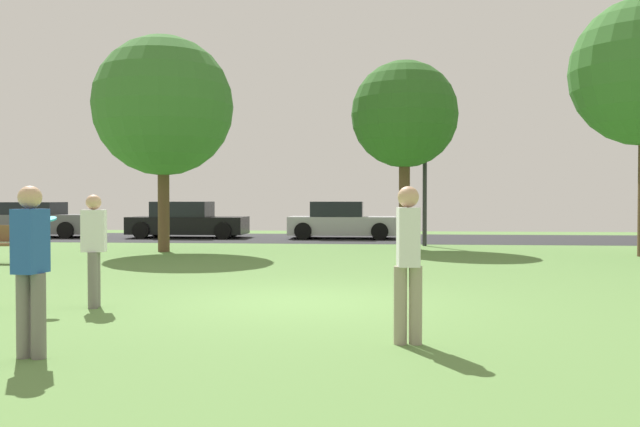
{
  "coord_description": "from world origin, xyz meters",
  "views": [
    {
      "loc": [
        1.15,
        -10.06,
        1.54
      ],
      "look_at": [
        0.0,
        2.85,
        1.25
      ],
      "focal_mm": 38.25,
      "sensor_mm": 36.0,
      "label": 1
    }
  ],
  "objects_px": {
    "parked_car_silver": "(341,222)",
    "street_lamp_post": "(425,176)",
    "person_thrower": "(94,246)",
    "maple_tree_far": "(163,106)",
    "person_walking": "(31,263)",
    "oak_tree_center": "(405,115)",
    "frisbee_disc": "(47,219)",
    "parked_car_black": "(187,221)",
    "person_bystander": "(408,257)",
    "parked_car_grey": "(38,221)",
    "park_bench": "(2,244)"
  },
  "relations": [
    {
      "from": "park_bench",
      "to": "maple_tree_far",
      "type": "bearing_deg",
      "value": -126.41
    },
    {
      "from": "person_bystander",
      "to": "street_lamp_post",
      "type": "distance_m",
      "value": 15.15
    },
    {
      "from": "person_thrower",
      "to": "street_lamp_post",
      "type": "height_order",
      "value": "street_lamp_post"
    },
    {
      "from": "person_walking",
      "to": "parked_car_silver",
      "type": "xyz_separation_m",
      "value": [
        1.85,
        19.81,
        -0.27
      ]
    },
    {
      "from": "frisbee_disc",
      "to": "parked_car_silver",
      "type": "height_order",
      "value": "parked_car_silver"
    },
    {
      "from": "parked_car_grey",
      "to": "parked_car_black",
      "type": "relative_size",
      "value": 0.97
    },
    {
      "from": "parked_car_silver",
      "to": "street_lamp_post",
      "type": "xyz_separation_m",
      "value": [
        2.93,
        -3.82,
        1.61
      ]
    },
    {
      "from": "person_thrower",
      "to": "frisbee_disc",
      "type": "distance_m",
      "value": 0.74
    },
    {
      "from": "person_bystander",
      "to": "frisbee_disc",
      "type": "distance_m",
      "value": 5.32
    },
    {
      "from": "person_walking",
      "to": "street_lamp_post",
      "type": "bearing_deg",
      "value": -10.27
    },
    {
      "from": "person_bystander",
      "to": "park_bench",
      "type": "bearing_deg",
      "value": 44.03
    },
    {
      "from": "person_bystander",
      "to": "person_walking",
      "type": "height_order",
      "value": "person_bystander"
    },
    {
      "from": "parked_car_grey",
      "to": "parked_car_silver",
      "type": "xyz_separation_m",
      "value": [
        12.08,
        0.11,
        0.0
      ]
    },
    {
      "from": "parked_car_silver",
      "to": "park_bench",
      "type": "distance_m",
      "value": 13.0
    },
    {
      "from": "maple_tree_far",
      "to": "person_bystander",
      "type": "distance_m",
      "value": 14.0
    },
    {
      "from": "person_bystander",
      "to": "street_lamp_post",
      "type": "bearing_deg",
      "value": -8.68
    },
    {
      "from": "person_bystander",
      "to": "parked_car_grey",
      "type": "height_order",
      "value": "person_bystander"
    },
    {
      "from": "oak_tree_center",
      "to": "park_bench",
      "type": "relative_size",
      "value": 3.62
    },
    {
      "from": "parked_car_black",
      "to": "maple_tree_far",
      "type": "bearing_deg",
      "value": -79.16
    },
    {
      "from": "person_bystander",
      "to": "parked_car_grey",
      "type": "distance_m",
      "value": 23.33
    },
    {
      "from": "person_thrower",
      "to": "maple_tree_far",
      "type": "bearing_deg",
      "value": -88.99
    },
    {
      "from": "parked_car_grey",
      "to": "park_bench",
      "type": "bearing_deg",
      "value": -66.33
    },
    {
      "from": "person_bystander",
      "to": "parked_car_silver",
      "type": "xyz_separation_m",
      "value": [
        -1.8,
        18.86,
        -0.28
      ]
    },
    {
      "from": "person_bystander",
      "to": "street_lamp_post",
      "type": "xyz_separation_m",
      "value": [
        1.13,
        15.05,
        1.33
      ]
    },
    {
      "from": "street_lamp_post",
      "to": "parked_car_grey",
      "type": "bearing_deg",
      "value": 166.14
    },
    {
      "from": "person_thrower",
      "to": "parked_car_grey",
      "type": "distance_m",
      "value": 19.24
    },
    {
      "from": "person_thrower",
      "to": "parked_car_black",
      "type": "bearing_deg",
      "value": -89.71
    },
    {
      "from": "parked_car_grey",
      "to": "person_bystander",
      "type": "bearing_deg",
      "value": -53.49
    },
    {
      "from": "person_thrower",
      "to": "parked_car_black",
      "type": "height_order",
      "value": "person_thrower"
    },
    {
      "from": "maple_tree_far",
      "to": "oak_tree_center",
      "type": "relative_size",
      "value": 1.07
    },
    {
      "from": "person_bystander",
      "to": "frisbee_disc",
      "type": "relative_size",
      "value": 5.61
    },
    {
      "from": "parked_car_black",
      "to": "parked_car_silver",
      "type": "height_order",
      "value": "parked_car_silver"
    },
    {
      "from": "oak_tree_center",
      "to": "person_bystander",
      "type": "relative_size",
      "value": 3.47
    },
    {
      "from": "parked_car_silver",
      "to": "frisbee_disc",
      "type": "bearing_deg",
      "value": -100.53
    },
    {
      "from": "frisbee_disc",
      "to": "parked_car_black",
      "type": "distance_m",
      "value": 17.17
    },
    {
      "from": "parked_car_grey",
      "to": "street_lamp_post",
      "type": "relative_size",
      "value": 0.97
    },
    {
      "from": "park_bench",
      "to": "parked_car_black",
      "type": "bearing_deg",
      "value": -97.62
    },
    {
      "from": "person_walking",
      "to": "street_lamp_post",
      "type": "height_order",
      "value": "street_lamp_post"
    },
    {
      "from": "oak_tree_center",
      "to": "person_walking",
      "type": "xyz_separation_m",
      "value": [
        -4.09,
        -14.96,
        -3.2
      ]
    },
    {
      "from": "person_bystander",
      "to": "person_walking",
      "type": "distance_m",
      "value": 3.77
    },
    {
      "from": "person_bystander",
      "to": "park_bench",
      "type": "height_order",
      "value": "person_bystander"
    },
    {
      "from": "oak_tree_center",
      "to": "person_walking",
      "type": "bearing_deg",
      "value": -105.28
    },
    {
      "from": "person_walking",
      "to": "frisbee_disc",
      "type": "height_order",
      "value": "person_walking"
    },
    {
      "from": "oak_tree_center",
      "to": "person_walking",
      "type": "distance_m",
      "value": 15.83
    },
    {
      "from": "oak_tree_center",
      "to": "park_bench",
      "type": "bearing_deg",
      "value": -149.26
    },
    {
      "from": "person_thrower",
      "to": "frisbee_disc",
      "type": "xyz_separation_m",
      "value": [
        -0.63,
        -0.13,
        0.37
      ]
    },
    {
      "from": "person_thrower",
      "to": "person_walking",
      "type": "xyz_separation_m",
      "value": [
        0.68,
        -3.0,
        0.04
      ]
    },
    {
      "from": "oak_tree_center",
      "to": "parked_car_silver",
      "type": "bearing_deg",
      "value": 114.74
    },
    {
      "from": "parked_car_grey",
      "to": "street_lamp_post",
      "type": "distance_m",
      "value": 15.55
    },
    {
      "from": "person_thrower",
      "to": "street_lamp_post",
      "type": "bearing_deg",
      "value": -124.35
    }
  ]
}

